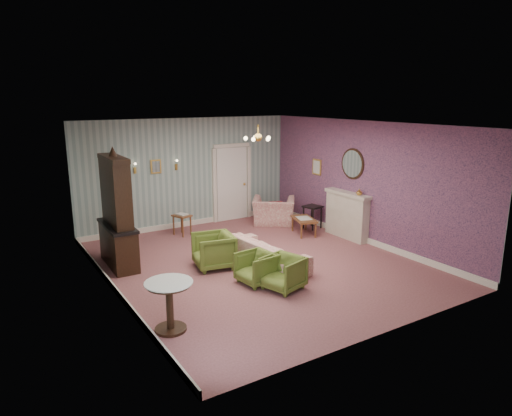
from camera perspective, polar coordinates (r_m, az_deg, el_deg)
floor at (r=9.83m, az=0.25°, el=-6.86°), size 7.00×7.00×0.00m
ceiling at (r=9.23m, az=0.27°, el=10.27°), size 7.00×7.00×0.00m
wall_back at (r=12.48m, az=-8.37°, el=4.30°), size 6.00×0.00×6.00m
wall_front at (r=6.82m, az=16.17°, el=-3.90°), size 6.00×0.00×6.00m
wall_left at (r=8.27m, az=-17.63°, el=-0.96°), size 0.00×7.00×7.00m
wall_right at (r=11.28m, az=13.28°, el=3.10°), size 0.00×7.00×7.00m
wall_right_floral at (r=11.27m, az=13.22°, el=3.09°), size 0.00×7.00×7.00m
door at (r=13.07m, az=-3.02°, el=3.20°), size 1.12×0.12×2.16m
olive_chair_a at (r=8.48m, az=3.32°, el=-7.83°), size 0.79×0.82×0.68m
olive_chair_b at (r=8.74m, az=0.06°, el=-7.24°), size 0.66×0.70×0.66m
olive_chair_c at (r=9.53m, az=-5.27°, el=-5.07°), size 0.85×0.89×0.79m
sofa_chintz at (r=9.55m, az=1.21°, el=-4.96°), size 0.77×2.07×0.79m
wingback_chair at (r=12.69m, az=2.21°, el=0.17°), size 1.33×1.25×0.98m
dresser at (r=9.80m, az=-16.93°, el=-0.10°), size 0.54×1.47×2.43m
fireplace at (r=11.65m, az=11.17°, el=-0.85°), size 0.30×1.40×1.16m
mantel_vase at (r=11.21m, az=12.64°, el=1.94°), size 0.15×0.15×0.15m
oval_mirror at (r=11.47m, az=11.83°, el=5.37°), size 0.04×0.76×0.84m
framed_print at (r=12.51m, az=7.54°, el=5.05°), size 0.04×0.34×0.42m
coffee_table at (r=11.85m, az=5.93°, el=-2.25°), size 0.70×0.94×0.43m
side_table_black at (r=12.38m, az=6.97°, el=-1.13°), size 0.48×0.48×0.62m
pedestal_table at (r=7.15m, az=-10.62°, el=-11.84°), size 0.86×0.86×0.79m
nesting_table at (r=11.86m, az=-9.12°, el=-1.97°), size 0.47×0.53×0.57m
gilt_mirror_back at (r=12.07m, az=-12.26°, el=5.02°), size 0.28×0.06×0.36m
sconce_left at (r=11.88m, az=-14.72°, el=4.75°), size 0.16×0.12×0.30m
sconce_right at (r=12.25m, az=-9.80°, el=5.25°), size 0.16×0.12×0.30m
chandelier at (r=9.25m, az=0.26°, el=8.60°), size 0.56×0.56×0.36m
burgundy_cushion at (r=12.55m, az=2.40°, el=-0.04°), size 0.41×0.28×0.39m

